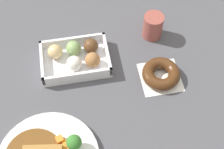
% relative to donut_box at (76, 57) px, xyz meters
% --- Properties ---
extents(ground_plane, '(1.60, 1.60, 0.00)m').
position_rel_donut_box_xyz_m(ground_plane, '(-0.02, 0.19, -0.02)').
color(ground_plane, '#4C4C51').
extents(donut_box, '(0.20, 0.14, 0.06)m').
position_rel_donut_box_xyz_m(donut_box, '(0.00, 0.00, 0.00)').
color(donut_box, white).
rests_on(donut_box, ground_plane).
extents(chocolate_ring_donut, '(0.12, 0.12, 0.04)m').
position_rel_donut_box_xyz_m(chocolate_ring_donut, '(-0.24, 0.10, -0.00)').
color(chocolate_ring_donut, white).
rests_on(chocolate_ring_donut, ground_plane).
extents(coffee_mug, '(0.06, 0.06, 0.08)m').
position_rel_donut_box_xyz_m(coffee_mug, '(-0.25, -0.06, 0.02)').
color(coffee_mug, '#9E4C42').
rests_on(coffee_mug, ground_plane).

